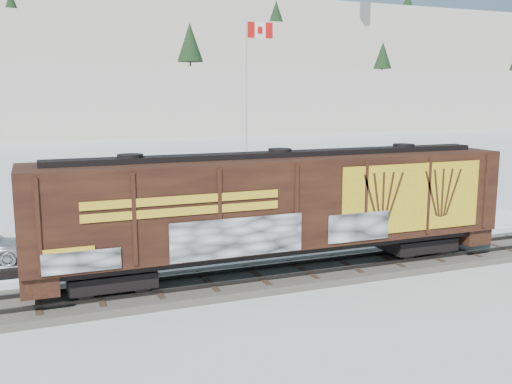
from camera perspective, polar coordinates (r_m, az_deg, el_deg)
name	(u,v)px	position (r m, az deg, el deg)	size (l,w,h in m)	color
ground	(257,282)	(22.61, 0.07, -8.97)	(500.00, 500.00, 0.00)	white
rail_track	(257,278)	(22.56, 0.07, -8.61)	(50.00, 3.40, 0.43)	#59544C
parking_strip	(203,238)	(29.42, -5.37, -4.56)	(40.00, 8.00, 0.03)	white
hillside	(57,67)	(160.04, -19.24, 11.70)	(360.00, 110.00, 93.00)	white
hopper_railcar	(280,204)	(22.19, 2.38, -1.25)	(18.96, 3.06, 4.66)	black
flagpole	(248,137)	(37.51, -0.82, 5.48)	(2.30, 0.90, 12.03)	silver
car_white	(263,223)	(29.18, 0.74, -3.12)	(1.56, 4.48, 1.48)	silver
car_dark	(392,210)	(33.96, 13.41, -1.76)	(1.73, 4.27, 1.24)	#202328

